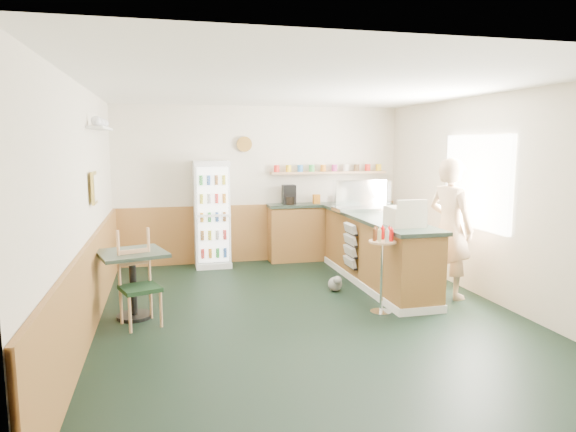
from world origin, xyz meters
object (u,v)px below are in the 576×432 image
object	(u,v)px
condiment_stand	(382,258)
cafe_table	(133,271)
shopkeeper	(450,228)
cafe_chair	(140,275)
display_case	(361,196)
drinks_fridge	(212,214)
cash_register	(405,216)

from	to	relation	value
condiment_stand	cafe_table	size ratio (longest dim) A/B	1.15
shopkeeper	cafe_chair	distance (m)	4.03
display_case	cafe_table	xyz separation A→B (m)	(-3.40, -1.36, -0.68)
display_case	shopkeeper	distance (m)	1.65
drinks_fridge	condiment_stand	world-z (taller)	drinks_fridge
condiment_stand	cafe_chair	world-z (taller)	cafe_chair
cash_register	cafe_chair	world-z (taller)	cash_register
display_case	condiment_stand	distance (m)	2.02
display_case	shopkeeper	bearing A→B (deg)	-64.38
cash_register	cafe_table	distance (m)	3.45
display_case	drinks_fridge	bearing A→B (deg)	154.91
cash_register	cafe_chair	bearing A→B (deg)	-175.32
display_case	cafe_table	distance (m)	3.73
shopkeeper	condiment_stand	distance (m)	1.26
drinks_fridge	shopkeeper	distance (m)	3.87
shopkeeper	condiment_stand	bearing A→B (deg)	90.71
display_case	cafe_chair	size ratio (longest dim) A/B	0.77
drinks_fridge	cafe_table	distance (m)	2.70
display_case	cafe_table	bearing A→B (deg)	-158.15
drinks_fridge	cafe_table	xyz separation A→B (m)	(-1.16, -2.41, -0.32)
condiment_stand	cafe_chair	size ratio (longest dim) A/B	0.96
shopkeeper	cash_register	bearing A→B (deg)	75.34
cash_register	cafe_table	size ratio (longest dim) A/B	0.49
display_case	cash_register	world-z (taller)	display_case
condiment_stand	cash_register	bearing A→B (deg)	38.51
shopkeeper	cafe_chair	size ratio (longest dim) A/B	1.72
display_case	condiment_stand	size ratio (longest dim) A/B	0.80
drinks_fridge	shopkeeper	xyz separation A→B (m)	(2.94, -2.51, 0.05)
cash_register	cafe_table	xyz separation A→B (m)	(-3.40, 0.15, -0.57)
cash_register	cafe_table	bearing A→B (deg)	-178.74
condiment_stand	cafe_table	world-z (taller)	condiment_stand
shopkeeper	cafe_table	size ratio (longest dim) A/B	2.06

